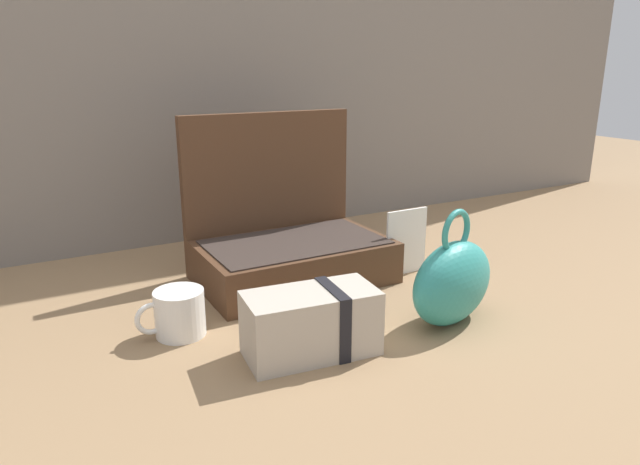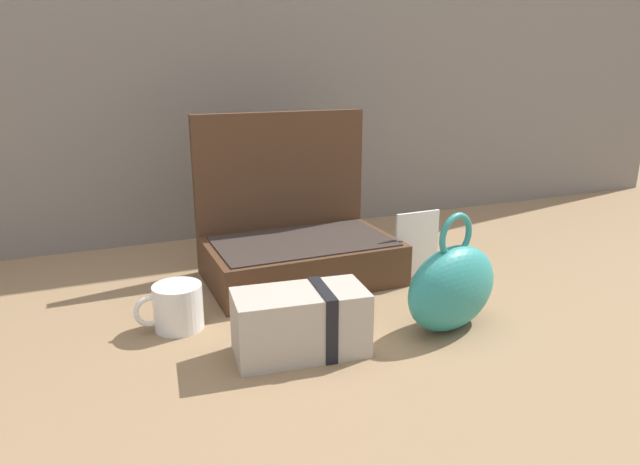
{
  "view_description": "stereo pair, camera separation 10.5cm",
  "coord_description": "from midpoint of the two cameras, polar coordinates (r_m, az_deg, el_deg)",
  "views": [
    {
      "loc": [
        -0.46,
        -0.9,
        0.46
      ],
      "look_at": [
        0.03,
        -0.02,
        0.16
      ],
      "focal_mm": 31.74,
      "sensor_mm": 36.0,
      "label": 1
    },
    {
      "loc": [
        -0.37,
        -0.95,
        0.46
      ],
      "look_at": [
        0.03,
        -0.02,
        0.16
      ],
      "focal_mm": 31.74,
      "sensor_mm": 36.0,
      "label": 2
    }
  ],
  "objects": [
    {
      "name": "coffee_mug",
      "position": [
        1.04,
        -11.43,
        -7.42
      ],
      "size": [
        0.12,
        0.09,
        0.08
      ],
      "color": "white",
      "rests_on": "ground_plane"
    },
    {
      "name": "info_card_left",
      "position": [
        1.28,
        12.07,
        -1.25
      ],
      "size": [
        0.11,
        0.01,
        0.15
      ],
      "primitive_type": "cube",
      "rotation": [
        0.0,
        0.0,
        0.02
      ],
      "color": "white",
      "rests_on": "ground_plane"
    },
    {
      "name": "cream_toiletry_bag",
      "position": [
        0.93,
        1.47,
        -9.11
      ],
      "size": [
        0.23,
        0.13,
        0.11
      ],
      "color": "#B2A899",
      "rests_on": "ground_plane"
    },
    {
      "name": "teal_pouch_handbag",
      "position": [
        1.04,
        16.03,
        -5.34
      ],
      "size": [
        0.23,
        0.15,
        0.22
      ],
      "color": "teal",
      "rests_on": "ground_plane"
    },
    {
      "name": "open_suitcase",
      "position": [
        1.25,
        0.01,
        -0.83
      ],
      "size": [
        0.4,
        0.27,
        0.36
      ],
      "color": "#4C301E",
      "rests_on": "ground_plane"
    },
    {
      "name": "ground_plane",
      "position": [
        1.11,
        1.02,
        -7.78
      ],
      "size": [
        6.0,
        6.0,
        0.0
      ],
      "primitive_type": "plane",
      "color": "#8C6D4C"
    }
  ]
}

